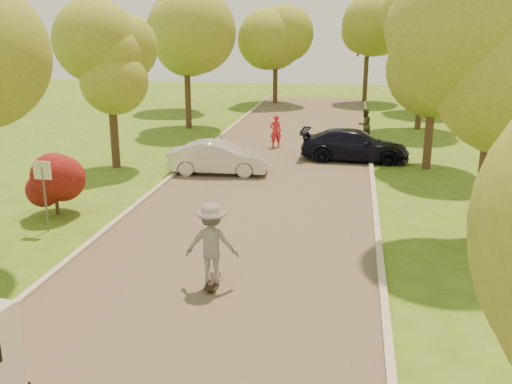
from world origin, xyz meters
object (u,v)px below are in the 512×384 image
Objects in this scene: skateboarder at (212,243)px; person_striped at (276,131)px; street_sign at (43,181)px; silver_sedan at (218,158)px; person_olive at (365,124)px; dark_sedan at (355,145)px; longboard at (213,282)px.

skateboarder is 16.22m from person_striped.
street_sign is at bearing -31.73° from skateboarder.
skateboarder is at bearing -26.09° from street_sign.
silver_sedan is 10.74m from skateboarder.
skateboarder is 19.33m from person_olive.
person_olive is at bearing -3.69° from dark_sedan.
dark_sedan is 2.52× the size of skateboarder.
skateboarder is (-0.00, -0.00, 0.99)m from longboard.
person_olive is (9.60, 16.10, -0.72)m from street_sign.
silver_sedan is (3.50, 7.62, -0.88)m from street_sign.
skateboarder is (2.33, -10.47, 0.42)m from silver_sedan.
dark_sedan is 4.81× the size of longboard.
longboard is 19.34m from person_olive.
silver_sedan is at bearing 16.07° from person_olive.
street_sign is 8.43m from silver_sedan.
street_sign is 14.31m from person_striped.
skateboarder reaches higher than person_striped.
skateboarder reaches higher than silver_sedan.
skateboarder is (-3.27, -13.92, 0.39)m from dark_sedan.
skateboarder reaches higher than dark_sedan.
skateboarder is 1.16× the size of person_olive.
silver_sedan is at bearing 53.91° from person_striped.
person_striped is 0.98× the size of person_olive.
person_striped is at bearing 68.99° from street_sign.
silver_sedan is 10.45m from person_olive.
silver_sedan is 2.50× the size of person_striped.
street_sign is 14.35m from dark_sedan.
person_olive is at bearing 59.19° from street_sign.
person_striped reaches higher than longboard.
longboard is 0.62× the size of person_striped.
longboard is at bearing 72.26° from person_striped.
person_striped is at bearing -6.56° from person_olive.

